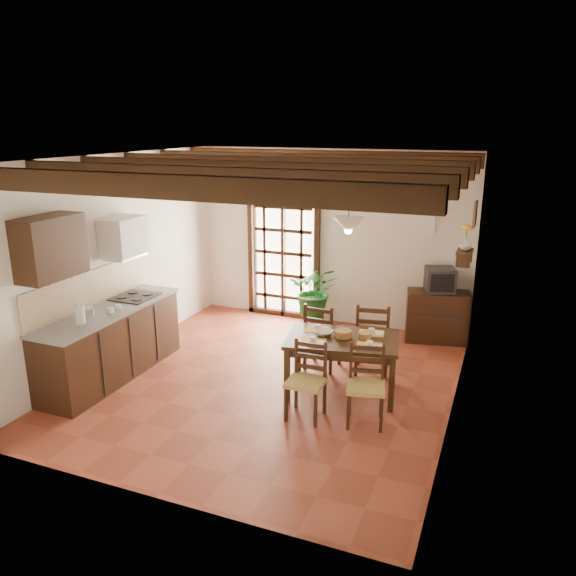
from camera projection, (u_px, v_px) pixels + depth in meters
The scene contains 25 objects.
ground_plane at pixel (269, 381), 7.19m from camera, with size 5.00×5.00×0.00m, color brown.
room_shell at pixel (268, 242), 6.67m from camera, with size 4.52×5.02×2.81m.
ceiling_beams at pixel (267, 168), 6.42m from camera, with size 4.50×4.34×0.20m.
french_door at pixel (284, 248), 9.31m from camera, with size 1.26×0.11×2.32m.
kitchen_counter at pixel (111, 342), 7.22m from camera, with size 0.64×2.25×1.38m.
upper_cabinet at pixel (50, 247), 6.24m from camera, with size 0.35×0.80×0.70m, color black.
range_hood at pixel (124, 237), 7.38m from camera, with size 0.38×0.60×0.54m.
counter_items at pixel (112, 304), 7.16m from camera, with size 0.50×1.43×0.25m.
dining_table at pixel (342, 345), 6.73m from camera, with size 1.46×1.08×0.72m.
chair_near_left at pixel (306, 395), 6.25m from camera, with size 0.41×0.39×0.87m.
chair_near_right at pixel (365, 400), 6.13m from camera, with size 0.49×0.47×0.88m.
chair_far_left at pixel (322, 347), 7.52m from camera, with size 0.45×0.43×0.92m.
chair_far_right at pixel (372, 350), 7.39m from camera, with size 0.52×0.50×0.97m.
table_setting at pixel (343, 338), 6.70m from camera, with size 0.96×0.64×0.09m.
table_bowl at pixel (324, 333), 6.78m from camera, with size 0.22×0.22×0.05m, color white.
sideboard at pixel (437, 316), 8.42m from camera, with size 0.91×0.41×0.77m, color black.
crt_tv at pixel (440, 280), 8.25m from camera, with size 0.51×0.49×0.36m.
fuse_box at pixel (427, 223), 8.36m from camera, with size 0.25×0.03×0.32m, color white.
plant_pot at pixel (315, 320), 9.07m from camera, with size 0.37×0.37×0.23m, color maroon.
potted_plant at pixel (315, 293), 8.93m from camera, with size 2.01×1.72×2.24m, color #144C19.
wall_shelf at pixel (465, 254), 7.42m from camera, with size 0.20×0.42×0.20m.
shelf_vase at pixel (466, 244), 7.38m from camera, with size 0.15×0.15×0.15m, color #B2BFB2.
shelf_flowers at pixel (467, 228), 7.32m from camera, with size 0.14×0.14×0.36m.
framed_picture at pixel (475, 214), 7.24m from camera, with size 0.03×0.32×0.32m.
pendant_lamp at pixel (348, 224), 6.40m from camera, with size 0.36×0.36×0.84m.
Camera 1 is at (2.66, -5.99, 3.19)m, focal length 35.00 mm.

